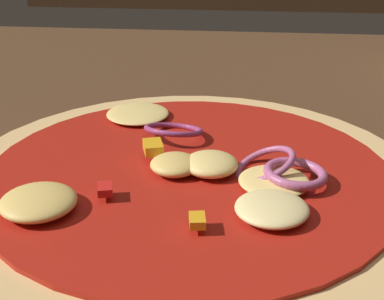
# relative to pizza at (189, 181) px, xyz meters

# --- Properties ---
(dining_table) EXTENTS (1.15, 0.86, 0.03)m
(dining_table) POSITION_rel_pizza_xyz_m (-0.06, 0.01, -0.02)
(dining_table) COLOR #4C301C
(dining_table) RESTS_ON ground
(pizza) EXTENTS (0.30, 0.30, 0.03)m
(pizza) POSITION_rel_pizza_xyz_m (0.00, 0.00, 0.00)
(pizza) COLOR tan
(pizza) RESTS_ON dining_table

